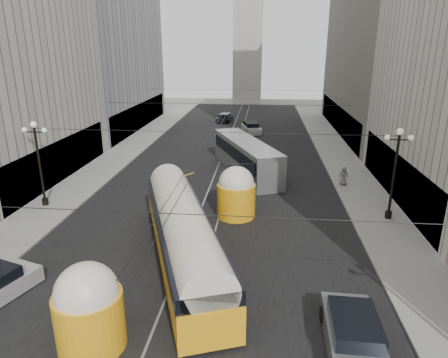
% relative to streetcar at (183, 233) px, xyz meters
% --- Properties ---
extents(road, '(20.00, 85.00, 0.02)m').
position_rel_streetcar_xyz_m(road, '(0.50, 21.68, -1.84)').
color(road, black).
rests_on(road, ground).
extents(sidewalk_left, '(4.00, 72.00, 0.15)m').
position_rel_streetcar_xyz_m(sidewalk_left, '(-11.50, 25.18, -1.76)').
color(sidewalk_left, gray).
rests_on(sidewalk_left, ground).
extents(sidewalk_right, '(4.00, 72.00, 0.15)m').
position_rel_streetcar_xyz_m(sidewalk_right, '(12.50, 25.18, -1.76)').
color(sidewalk_right, gray).
rests_on(sidewalk_right, ground).
extents(rail_left, '(0.12, 85.00, 0.04)m').
position_rel_streetcar_xyz_m(rail_left, '(-0.25, 21.68, -1.84)').
color(rail_left, gray).
rests_on(rail_left, ground).
extents(rail_right, '(0.12, 85.00, 0.04)m').
position_rel_streetcar_xyz_m(rail_right, '(1.25, 21.68, -1.84)').
color(rail_right, gray).
rests_on(rail_right, ground).
extents(building_left_far, '(12.60, 28.60, 28.60)m').
position_rel_streetcar_xyz_m(building_left_far, '(-19.49, 37.18, 12.47)').
color(building_left_far, '#999999').
rests_on(building_left_far, ground).
extents(building_right_far, '(12.60, 32.60, 32.60)m').
position_rel_streetcar_xyz_m(building_right_far, '(20.50, 37.18, 14.47)').
color(building_right_far, '#514C47').
rests_on(building_right_far, ground).
extents(distant_tower, '(6.00, 6.00, 31.36)m').
position_rel_streetcar_xyz_m(distant_tower, '(0.50, 69.18, 13.13)').
color(distant_tower, '#B2AFA8').
rests_on(distant_tower, ground).
extents(lamppost_left_mid, '(1.86, 0.44, 6.37)m').
position_rel_streetcar_xyz_m(lamppost_left_mid, '(-12.10, 7.18, 1.91)').
color(lamppost_left_mid, black).
rests_on(lamppost_left_mid, sidewalk_left).
extents(lamppost_right_mid, '(1.86, 0.44, 6.37)m').
position_rel_streetcar_xyz_m(lamppost_right_mid, '(13.10, 7.18, 1.91)').
color(lamppost_right_mid, black).
rests_on(lamppost_right_mid, sidewalk_right).
extents(catenary, '(25.00, 72.00, 0.23)m').
position_rel_streetcar_xyz_m(catenary, '(0.62, 20.67, 4.04)').
color(catenary, black).
rests_on(catenary, ground).
extents(streetcar, '(7.61, 16.31, 3.76)m').
position_rel_streetcar_xyz_m(streetcar, '(0.00, 0.00, 0.00)').
color(streetcar, '#F2A415').
rests_on(streetcar, ground).
extents(city_bus, '(7.13, 12.88, 3.15)m').
position_rel_streetcar_xyz_m(city_bus, '(2.66, 17.13, -0.11)').
color(city_bus, '#9B9CA0').
rests_on(city_bus, ground).
extents(sedan_grey, '(2.21, 5.06, 1.58)m').
position_rel_streetcar_xyz_m(sedan_grey, '(8.00, -6.05, -1.12)').
color(sedan_grey, '#565A5B').
rests_on(sedan_grey, ground).
extents(sedan_white_far, '(3.10, 5.05, 1.49)m').
position_rel_streetcar_xyz_m(sedan_white_far, '(2.53, 36.00, -1.17)').
color(sedan_white_far, silver).
rests_on(sedan_white_far, ground).
extents(sedan_dark_far, '(2.49, 4.46, 1.33)m').
position_rel_streetcar_xyz_m(sedan_dark_far, '(-1.98, 44.09, -1.24)').
color(sedan_dark_far, black).
rests_on(sedan_dark_far, ground).
extents(pedestrian_sidewalk_right, '(0.88, 0.64, 1.63)m').
position_rel_streetcar_xyz_m(pedestrian_sidewalk_right, '(11.24, 14.08, -0.88)').
color(pedestrian_sidewalk_right, slate).
rests_on(pedestrian_sidewalk_right, sidewalk_right).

